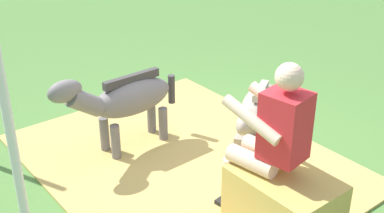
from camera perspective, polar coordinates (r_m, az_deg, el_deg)
ground_plane at (r=4.95m, az=1.21°, el=-5.52°), size 24.00×24.00×0.00m
hay_patch at (r=4.85m, az=-0.91°, el=-6.04°), size 3.09×2.45×0.02m
hay_bale at (r=3.99m, az=10.16°, el=-10.56°), size 0.79×0.55×0.48m
person_seated at (r=3.79m, az=8.76°, el=-3.32°), size 0.70×0.48×1.36m
pony_standing at (r=4.85m, az=-7.55°, el=0.75°), size 0.34×1.35×0.90m
pony_lying at (r=5.48m, az=7.54°, el=-0.16°), size 0.94×1.28×0.42m
tent_pole_left at (r=3.17m, az=-19.53°, el=-3.64°), size 0.06×0.06×2.20m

